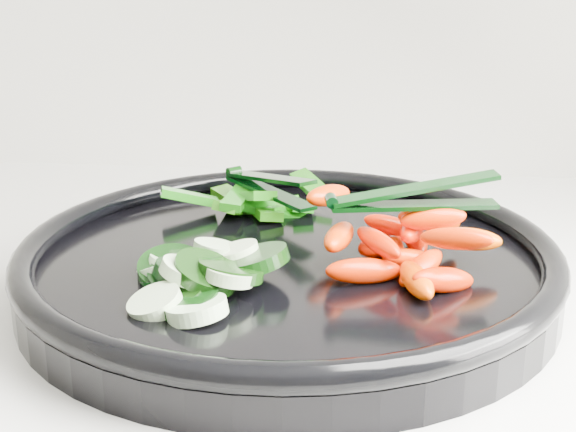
# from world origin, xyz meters

# --- Properties ---
(veggie_tray) EXTENTS (0.43, 0.43, 0.04)m
(veggie_tray) POSITION_xyz_m (-0.01, 1.68, 0.95)
(veggie_tray) COLOR black
(veggie_tray) RESTS_ON counter
(cucumber_pile) EXTENTS (0.11, 0.12, 0.04)m
(cucumber_pile) POSITION_xyz_m (-0.07, 1.62, 0.96)
(cucumber_pile) COLOR black
(cucumber_pile) RESTS_ON veggie_tray
(carrot_pile) EXTENTS (0.14, 0.13, 0.05)m
(carrot_pile) POSITION_xyz_m (0.06, 1.67, 0.97)
(carrot_pile) COLOR red
(carrot_pile) RESTS_ON veggie_tray
(pepper_pile) EXTENTS (0.14, 0.10, 0.04)m
(pepper_pile) POSITION_xyz_m (-0.05, 1.78, 0.96)
(pepper_pile) COLOR #20690A
(pepper_pile) RESTS_ON veggie_tray
(tong_carrot) EXTENTS (0.11, 0.04, 0.02)m
(tong_carrot) POSITION_xyz_m (0.07, 1.67, 1.00)
(tong_carrot) COLOR black
(tong_carrot) RESTS_ON carrot_pile
(tong_pepper) EXTENTS (0.08, 0.10, 0.02)m
(tong_pepper) POSITION_xyz_m (-0.04, 1.77, 0.98)
(tong_pepper) COLOR black
(tong_pepper) RESTS_ON pepper_pile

